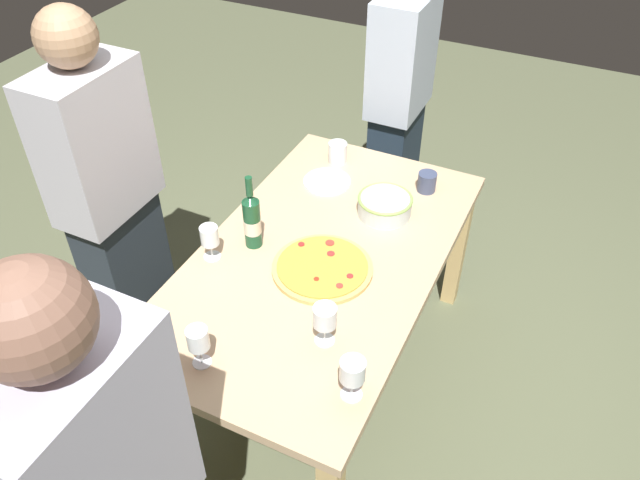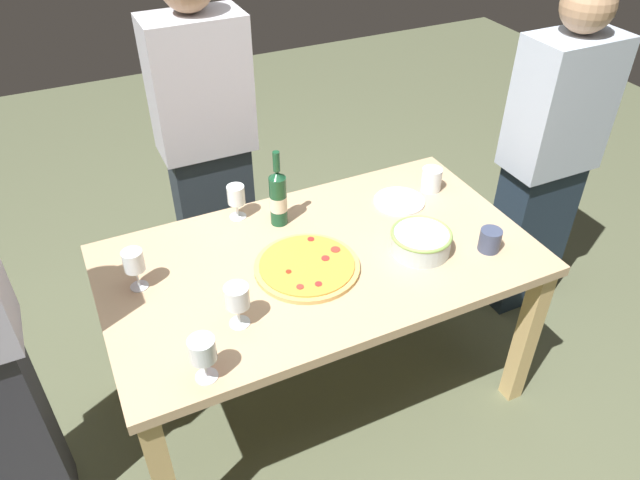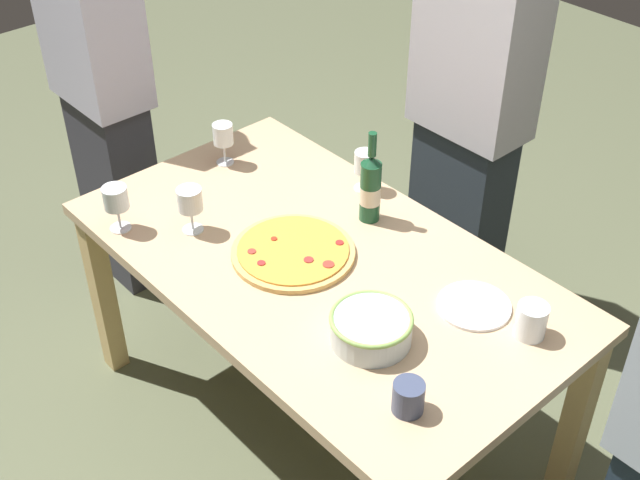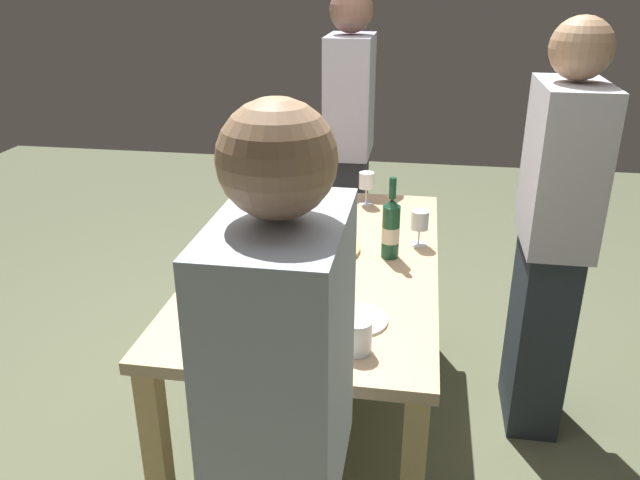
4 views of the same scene
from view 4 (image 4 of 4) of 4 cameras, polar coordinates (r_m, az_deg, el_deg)
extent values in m
plane|color=#5D6347|center=(2.87, 0.00, -15.36)|extent=(8.00, 8.00, 0.00)
cube|color=tan|center=(2.48, 0.00, -2.03)|extent=(1.60, 0.90, 0.04)
cube|color=#D8B371|center=(3.38, -4.60, -2.06)|extent=(0.07, 0.07, 0.71)
cube|color=#D8B371|center=(2.19, -14.23, -18.56)|extent=(0.07, 0.07, 0.71)
cube|color=#D8B371|center=(3.29, 8.92, -2.97)|extent=(0.07, 0.07, 0.71)
cylinder|color=#DEAD61|center=(2.54, -0.74, -0.69)|extent=(0.39, 0.39, 0.02)
cylinder|color=gold|center=(2.54, -0.75, -0.46)|extent=(0.35, 0.35, 0.01)
cylinder|color=#AA2E18|center=(2.61, -0.73, 0.31)|extent=(0.02, 0.02, 0.00)
cylinder|color=#B12824|center=(2.45, 1.87, -1.26)|extent=(0.03, 0.03, 0.00)
cylinder|color=#A32F2A|center=(2.47, -1.06, -1.05)|extent=(0.03, 0.03, 0.00)
cylinder|color=#9F382C|center=(2.62, -2.72, 0.40)|extent=(0.03, 0.03, 0.00)
cylinder|color=#B3382B|center=(2.42, -0.59, -1.63)|extent=(0.04, 0.04, 0.00)
cylinder|color=#AE2B28|center=(2.57, -3.30, -0.12)|extent=(0.03, 0.03, 0.00)
cylinder|color=silver|center=(2.17, -4.92, -4.25)|extent=(0.23, 0.23, 0.08)
torus|color=#8FBC5A|center=(2.15, -4.95, -3.38)|extent=(0.23, 0.23, 0.01)
cylinder|color=#184B2C|center=(2.46, 6.32, 0.73)|extent=(0.07, 0.07, 0.21)
cone|color=#184B2C|center=(2.42, 6.44, 3.29)|extent=(0.07, 0.07, 0.03)
cylinder|color=#184B2C|center=(2.40, 6.50, 4.62)|extent=(0.03, 0.03, 0.08)
cylinder|color=beige|center=(2.46, 6.31, 0.50)|extent=(0.07, 0.07, 0.06)
cylinder|color=white|center=(3.05, 4.11, 3.26)|extent=(0.06, 0.06, 0.00)
cylinder|color=white|center=(3.04, 4.13, 3.97)|extent=(0.01, 0.01, 0.08)
cylinder|color=white|center=(3.02, 4.18, 5.34)|extent=(0.07, 0.07, 0.08)
cylinder|color=maroon|center=(3.03, 4.16, 4.83)|extent=(0.06, 0.06, 0.02)
cylinder|color=white|center=(2.86, -2.79, 1.89)|extent=(0.07, 0.07, 0.00)
cylinder|color=white|center=(2.84, -2.80, 2.65)|extent=(0.01, 0.01, 0.08)
cylinder|color=white|center=(2.82, -2.83, 4.10)|extent=(0.08, 0.08, 0.08)
cylinder|color=white|center=(2.62, 8.75, -0.37)|extent=(0.07, 0.07, 0.00)
cylinder|color=white|center=(2.61, 8.79, 0.33)|extent=(0.01, 0.01, 0.07)
cylinder|color=white|center=(2.58, 8.89, 1.78)|extent=(0.07, 0.07, 0.08)
cylinder|color=white|center=(3.04, -5.28, 3.16)|extent=(0.07, 0.07, 0.00)
cylinder|color=white|center=(3.03, -5.31, 3.89)|extent=(0.01, 0.01, 0.08)
cylinder|color=white|center=(3.01, -5.36, 5.26)|extent=(0.08, 0.08, 0.07)
cylinder|color=maroon|center=(3.01, -5.35, 4.80)|extent=(0.07, 0.07, 0.02)
cylinder|color=#3D4765|center=(1.99, -9.53, -7.01)|extent=(0.08, 0.08, 0.09)
cylinder|color=white|center=(1.87, 3.33, -8.57)|extent=(0.09, 0.09, 0.10)
cylinder|color=white|center=(2.05, 3.07, -7.09)|extent=(0.21, 0.21, 0.01)
cube|color=silver|center=(1.27, -3.38, -10.64)|extent=(0.40, 0.24, 0.59)
sphere|color=tan|center=(1.10, -3.87, 7.21)|extent=(0.21, 0.21, 0.21)
cube|color=#28303A|center=(2.80, 18.83, -7.81)|extent=(0.36, 0.20, 0.81)
cube|color=silver|center=(2.53, 20.87, 6.17)|extent=(0.42, 0.24, 0.61)
sphere|color=tan|center=(2.45, 22.28, 15.55)|extent=(0.22, 0.22, 0.22)
cube|color=#34343E|center=(3.72, 2.46, 1.51)|extent=(0.34, 0.20, 0.84)
cube|color=silver|center=(3.52, 2.67, 12.71)|extent=(0.41, 0.24, 0.63)
sphere|color=#8C6350|center=(3.46, 2.80, 19.79)|extent=(0.23, 0.23, 0.23)
camera|label=1|loc=(4.10, -8.58, 31.27)|focal=35.44mm
camera|label=2|loc=(3.56, -26.87, 26.92)|focal=33.72mm
camera|label=3|loc=(1.93, -66.58, 28.42)|focal=47.07mm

